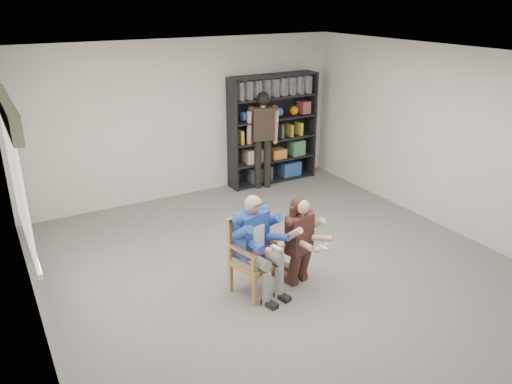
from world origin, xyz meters
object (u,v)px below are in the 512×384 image
armchair (256,256)px  bookshelf (273,130)px  kneeling_woman (301,242)px  seated_man (256,245)px  standing_man (263,141)px

armchair → bookshelf: bearing=42.1°
kneeling_woman → seated_man: bearing=154.7°
seated_man → kneeling_woman: (0.58, -0.12, -0.05)m
armchair → standing_man: (1.91, 3.10, 0.42)m
seated_man → armchair: bearing=0.0°
armchair → bookshelf: 4.05m
kneeling_woman → armchair: bearing=154.7°
bookshelf → standing_man: size_ratio=1.15×
seated_man → standing_man: size_ratio=0.70×
kneeling_woman → standing_man: bearing=54.0°
seated_man → bookshelf: bookshelf is taller
armchair → kneeling_woman: size_ratio=0.84×
standing_man → bookshelf: bearing=48.3°
seated_man → kneeling_woman: seated_man is taller
armchair → seated_man: (0.00, 0.00, 0.15)m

